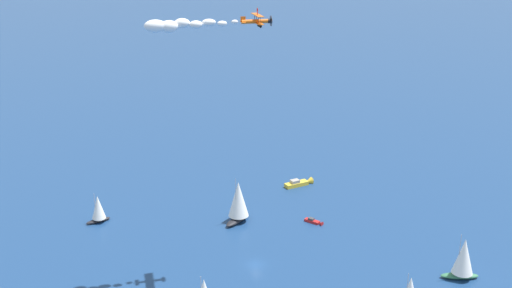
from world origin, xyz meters
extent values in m
plane|color=navy|center=(0.00, 0.00, 0.00)|extent=(2000.00, 2000.00, 0.00)
ellipsoid|color=black|center=(-48.49, -13.25, 0.48)|extent=(3.49, 7.18, 0.97)
cylinder|color=#B2B2B7|center=(-48.61, -13.76, 4.95)|extent=(0.14, 0.14, 7.96)
cone|color=white|center=(-48.41, -12.92, 4.55)|extent=(4.58, 4.58, 6.76)
cube|color=gold|center=(-24.06, 44.81, 0.63)|extent=(4.80, 8.24, 1.26)
cone|color=gold|center=(-22.59, 49.38, 0.63)|extent=(3.01, 2.68, 2.51)
cube|color=gray|center=(-24.24, 44.25, 1.73)|extent=(2.76, 3.23, 0.94)
cube|color=#B21E1E|center=(-4.29, 27.80, 0.35)|extent=(4.58, 2.00, 0.71)
cone|color=#B21E1E|center=(-1.60, 28.17, 0.35)|extent=(1.32, 1.56, 1.42)
cube|color=#38383D|center=(-4.62, 27.76, 0.97)|extent=(1.69, 1.33, 0.53)
ellipsoid|color=#33704C|center=(39.46, 28.43, 0.63)|extent=(8.31, 7.95, 1.26)
cylinder|color=#B2B2B7|center=(38.97, 27.98, 6.43)|extent=(0.14, 0.14, 10.34)
cone|color=white|center=(39.79, 28.74, 5.91)|extent=(6.99, 6.99, 8.79)
ellipsoid|color=black|center=(-19.95, 13.76, 0.73)|extent=(4.81, 10.76, 1.46)
cylinder|color=#B2B2B7|center=(-19.81, 13.00, 7.43)|extent=(0.14, 0.14, 11.95)
cone|color=white|center=(-20.05, 14.27, 6.83)|extent=(6.69, 6.69, 10.16)
cylinder|color=orange|center=(0.00, 0.00, 59.55)|extent=(4.29, 5.83, 0.91)
cylinder|color=black|center=(1.60, 2.42, 59.55)|extent=(1.18, 1.06, 1.01)
cylinder|color=#4C4C51|center=(1.83, 2.77, 59.55)|extent=(1.96, 1.32, 2.32)
cube|color=orange|center=(0.17, 0.25, 59.28)|extent=(6.72, 5.06, 0.17)
cube|color=orange|center=(0.16, 0.25, 60.90)|extent=(6.72, 5.06, 0.17)
cylinder|color=black|center=(-1.94, 1.64, 60.08)|extent=(0.15, 0.14, 1.62)
cylinder|color=black|center=(-0.59, 0.75, 60.09)|extent=(0.15, 0.14, 1.62)
cylinder|color=black|center=(0.91, -0.25, 60.10)|extent=(0.15, 0.14, 1.62)
cylinder|color=black|center=(2.26, -1.14, 60.11)|extent=(0.15, 0.14, 1.62)
cube|color=orange|center=(-1.58, -2.37, 60.10)|extent=(0.70, 0.98, 1.20)
cube|color=orange|center=(-1.57, -2.38, 59.55)|extent=(2.58, 2.13, 0.10)
cylinder|color=black|center=(-0.30, 1.16, 58.55)|extent=(0.43, 0.57, 0.60)
cylinder|color=black|center=(1.20, 0.17, 58.56)|extent=(0.43, 0.57, 0.60)
cylinder|color=#262628|center=(0.16, 0.26, 61.35)|extent=(0.12, 0.11, 0.90)
cylinder|color=red|center=(0.07, 0.31, 61.35)|extent=(0.18, 0.18, 0.78)
cylinder|color=red|center=(0.24, 0.20, 61.35)|extent=(0.18, 0.18, 0.78)
cube|color=red|center=(0.15, 0.26, 62.00)|extent=(0.40, 0.36, 0.52)
sphere|color=#9E7051|center=(0.15, 0.26, 62.38)|extent=(0.21, 0.21, 0.21)
cylinder|color=red|center=(-0.23, 0.51, 62.12)|extent=(0.53, 0.40, 0.09)
cylinder|color=red|center=(0.54, 0.01, 62.13)|extent=(0.53, 0.40, 0.09)
ellipsoid|color=white|center=(-2.82, -3.66, 59.56)|extent=(1.71, 1.83, 0.91)
ellipsoid|color=white|center=(-4.02, -6.25, 59.36)|extent=(2.33, 2.53, 1.19)
ellipsoid|color=white|center=(-5.74, -8.50, 59.66)|extent=(3.16, 3.51, 1.52)
ellipsoid|color=white|center=(-6.97, -11.07, 59.36)|extent=(3.28, 3.50, 1.75)
ellipsoid|color=white|center=(-9.07, -13.06, 59.66)|extent=(3.90, 4.14, 2.10)
ellipsoid|color=white|center=(-10.07, -15.78, 59.18)|extent=(4.69, 4.94, 2.58)
ellipsoid|color=white|center=(-11.59, -18.16, 59.38)|extent=(5.19, 5.63, 2.67)
camera|label=1|loc=(92.23, -98.80, 79.18)|focal=43.81mm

